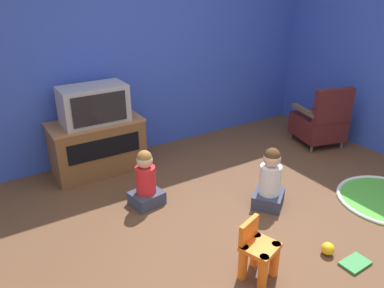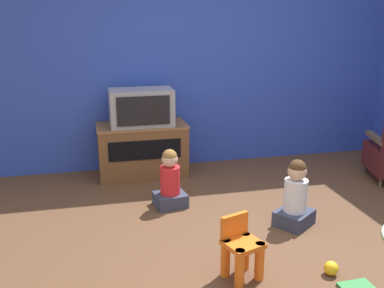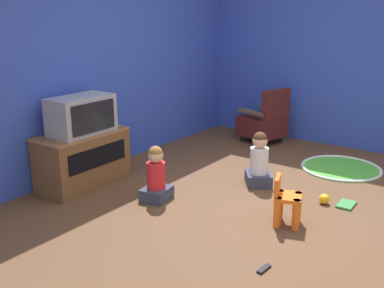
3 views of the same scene
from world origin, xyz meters
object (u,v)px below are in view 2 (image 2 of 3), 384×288
(child_watching_center, at_px, (295,197))
(television, at_px, (141,107))
(tv_cabinet, at_px, (142,149))
(toy_ball, at_px, (331,268))
(child_watching_left, at_px, (170,182))
(yellow_kid_chair, at_px, (241,251))
(book, at_px, (357,287))

(child_watching_center, bearing_deg, television, 90.09)
(tv_cabinet, relative_size, child_watching_center, 1.65)
(child_watching_center, xyz_separation_m, toy_ball, (-0.09, -0.82, -0.22))
(television, distance_m, child_watching_left, 1.11)
(yellow_kid_chair, height_order, book, yellow_kid_chair)
(television, relative_size, toy_ball, 6.62)
(toy_ball, relative_size, book, 0.45)
(book, bearing_deg, yellow_kid_chair, 154.24)
(yellow_kid_chair, relative_size, book, 1.94)
(tv_cabinet, xyz_separation_m, book, (1.19, -2.68, -0.31))
(television, xyz_separation_m, child_watching_center, (1.19, -1.61, -0.56))
(tv_cabinet, relative_size, child_watching_left, 1.75)
(television, relative_size, yellow_kid_chair, 1.54)
(television, bearing_deg, book, -65.72)
(yellow_kid_chair, xyz_separation_m, child_watching_left, (-0.28, 1.36, 0.05))
(child_watching_left, distance_m, book, 2.01)
(child_watching_center, height_order, toy_ball, child_watching_center)
(book, bearing_deg, tv_cabinet, 112.39)
(child_watching_center, xyz_separation_m, book, (0.00, -1.03, -0.26))
(television, distance_m, child_watching_center, 2.08)
(tv_cabinet, height_order, toy_ball, tv_cabinet)
(child_watching_left, xyz_separation_m, book, (1.04, -1.70, -0.25))
(child_watching_center, bearing_deg, child_watching_left, 110.58)
(tv_cabinet, distance_m, yellow_kid_chair, 2.38)
(child_watching_left, bearing_deg, book, -68.04)
(child_watching_left, height_order, child_watching_center, child_watching_center)
(tv_cabinet, distance_m, book, 2.95)
(tv_cabinet, bearing_deg, book, -66.00)
(tv_cabinet, xyz_separation_m, television, (0.00, -0.04, 0.51))
(yellow_kid_chair, bearing_deg, television, 81.74)
(television, bearing_deg, child_watching_left, -80.59)
(television, relative_size, child_watching_center, 1.14)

